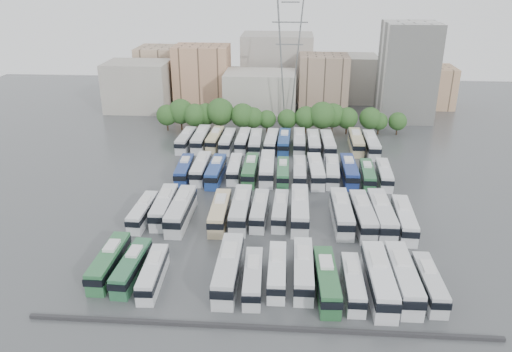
# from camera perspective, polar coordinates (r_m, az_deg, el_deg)

# --- Properties ---
(ground) EXTENTS (220.00, 220.00, 0.00)m
(ground) POSITION_cam_1_polar(r_m,az_deg,el_deg) (89.31, 1.85, -3.39)
(ground) COLOR #424447
(ground) RESTS_ON ground
(parapet) EXTENTS (56.00, 0.50, 0.50)m
(parapet) POSITION_cam_1_polar(r_m,az_deg,el_deg) (61.34, 0.47, -16.91)
(parapet) COLOR #2D2D30
(parapet) RESTS_ON ground
(tree_line) EXTENTS (63.59, 8.17, 8.83)m
(tree_line) POSITION_cam_1_polar(r_m,az_deg,el_deg) (127.13, 1.45, 6.91)
(tree_line) COLOR black
(tree_line) RESTS_ON ground
(city_buildings) EXTENTS (102.00, 35.00, 20.00)m
(city_buildings) POSITION_cam_1_polar(r_m,az_deg,el_deg) (155.51, 0.25, 11.15)
(city_buildings) COLOR #9E998E
(city_buildings) RESTS_ON ground
(apartment_tower) EXTENTS (14.00, 14.00, 26.00)m
(apartment_tower) POSITION_cam_1_polar(r_m,az_deg,el_deg) (143.95, 16.89, 11.31)
(apartment_tower) COLOR silver
(apartment_tower) RESTS_ON ground
(electricity_pylon) EXTENTS (9.00, 6.91, 33.83)m
(electricity_pylon) POSITION_cam_1_polar(r_m,az_deg,el_deg) (131.70, 3.81, 13.73)
(electricity_pylon) COLOR slate
(electricity_pylon) RESTS_ON ground
(bus_r0_s0) EXTENTS (2.71, 11.81, 3.69)m
(bus_r0_s0) POSITION_cam_1_polar(r_m,az_deg,el_deg) (72.81, -16.42, -9.35)
(bus_r0_s0) COLOR #2D6A3E
(bus_r0_s0) RESTS_ON ground
(bus_r0_s1) EXTENTS (2.90, 11.26, 3.50)m
(bus_r0_s1) POSITION_cam_1_polar(r_m,az_deg,el_deg) (71.08, -14.00, -10.01)
(bus_r0_s1) COLOR #2C6642
(bus_r0_s1) RESTS_ON ground
(bus_r0_s2) EXTENTS (2.79, 10.86, 3.38)m
(bus_r0_s2) POSITION_cam_1_polar(r_m,az_deg,el_deg) (69.29, -11.69, -10.77)
(bus_r0_s2) COLOR silver
(bus_r0_s2) RESTS_ON ground
(bus_r0_s5) EXTENTS (2.96, 13.49, 4.23)m
(bus_r0_s5) POSITION_cam_1_polar(r_m,az_deg,el_deg) (68.11, -3.17, -10.49)
(bus_r0_s5) COLOR silver
(bus_r0_s5) RESTS_ON ground
(bus_r0_s6) EXTENTS (2.76, 11.01, 3.43)m
(bus_r0_s6) POSITION_cam_1_polar(r_m,az_deg,el_deg) (67.05, -0.34, -11.46)
(bus_r0_s6) COLOR silver
(bus_r0_s6) RESTS_ON ground
(bus_r0_s7) EXTENTS (2.50, 11.09, 3.47)m
(bus_r0_s7) POSITION_cam_1_polar(r_m,az_deg,el_deg) (68.30, 2.42, -10.75)
(bus_r0_s7) COLOR white
(bus_r0_s7) RESTS_ON ground
(bus_r0_s8) EXTENTS (2.66, 12.13, 3.80)m
(bus_r0_s8) POSITION_cam_1_polar(r_m,az_deg,el_deg) (68.56, 5.42, -10.54)
(bus_r0_s8) COLOR silver
(bus_r0_s8) RESTS_ON ground
(bus_r0_s9) EXTENTS (3.18, 12.25, 3.81)m
(bus_r0_s9) POSITION_cam_1_polar(r_m,az_deg,el_deg) (66.83, 8.07, -11.65)
(bus_r0_s9) COLOR #2A6237
(bus_r0_s9) RESTS_ON ground
(bus_r0_s10) EXTENTS (2.36, 10.80, 3.39)m
(bus_r0_s10) POSITION_cam_1_polar(r_m,az_deg,el_deg) (67.22, 11.02, -11.87)
(bus_r0_s10) COLOR silver
(bus_r0_s10) RESTS_ON ground
(bus_r0_s11) EXTENTS (3.11, 13.71, 4.29)m
(bus_r0_s11) POSITION_cam_1_polar(r_m,az_deg,el_deg) (67.88, 13.87, -11.32)
(bus_r0_s11) COLOR silver
(bus_r0_s11) RESTS_ON ground
(bus_r0_s12) EXTENTS (3.00, 13.26, 4.15)m
(bus_r0_s12) POSITION_cam_1_polar(r_m,az_deg,el_deg) (69.05, 16.44, -11.05)
(bus_r0_s12) COLOR silver
(bus_r0_s12) RESTS_ON ground
(bus_r0_s13) EXTENTS (2.52, 11.05, 3.46)m
(bus_r0_s13) POSITION_cam_1_polar(r_m,az_deg,el_deg) (69.69, 19.19, -11.43)
(bus_r0_s13) COLOR silver
(bus_r0_s13) RESTS_ON ground
(bus_r1_s0) EXTENTS (2.74, 11.05, 3.44)m
(bus_r1_s0) POSITION_cam_1_polar(r_m,az_deg,el_deg) (85.53, -12.77, -3.97)
(bus_r1_s0) COLOR silver
(bus_r1_s0) RESTS_ON ground
(bus_r1_s1) EXTENTS (3.06, 12.43, 3.88)m
(bus_r1_s1) POSITION_cam_1_polar(r_m,az_deg,el_deg) (86.17, -10.44, -3.40)
(bus_r1_s1) COLOR silver
(bus_r1_s1) RESTS_ON ground
(bus_r1_s2) EXTENTS (3.05, 13.29, 4.16)m
(bus_r1_s2) POSITION_cam_1_polar(r_m,az_deg,el_deg) (84.13, -8.55, -3.84)
(bus_r1_s2) COLOR silver
(bus_r1_s2) RESTS_ON ground
(bus_r1_s4) EXTENTS (2.82, 12.20, 3.82)m
(bus_r1_s4) POSITION_cam_1_polar(r_m,az_deg,el_deg) (83.14, -4.15, -4.09)
(bus_r1_s4) COLOR #CFB98E
(bus_r1_s4) RESTS_ON ground
(bus_r1_s5) EXTENTS (2.87, 13.08, 4.10)m
(bus_r1_s5) POSITION_cam_1_polar(r_m,az_deg,el_deg) (83.68, -1.75, -3.75)
(bus_r1_s5) COLOR silver
(bus_r1_s5) RESTS_ON ground
(bus_r1_s6) EXTENTS (2.75, 11.33, 3.54)m
(bus_r1_s6) POSITION_cam_1_polar(r_m,az_deg,el_deg) (83.84, 0.42, -3.89)
(bus_r1_s6) COLOR silver
(bus_r1_s6) RESTS_ON ground
(bus_r1_s7) EXTENTS (2.74, 11.15, 3.48)m
(bus_r1_s7) POSITION_cam_1_polar(r_m,az_deg,el_deg) (84.00, 2.81, -3.89)
(bus_r1_s7) COLOR silver
(bus_r1_s7) RESTS_ON ground
(bus_r1_s8) EXTENTS (2.94, 13.39, 4.20)m
(bus_r1_s8) POSITION_cam_1_polar(r_m,az_deg,el_deg) (83.72, 5.02, -3.78)
(bus_r1_s8) COLOR silver
(bus_r1_s8) RESTS_ON ground
(bus_r1_s10) EXTENTS (3.21, 13.18, 4.11)m
(bus_r1_s10) POSITION_cam_1_polar(r_m,az_deg,el_deg) (83.64, 9.75, -4.11)
(bus_r1_s10) COLOR silver
(bus_r1_s10) RESTS_ON ground
(bus_r1_s11) EXTENTS (3.44, 13.17, 4.09)m
(bus_r1_s11) POSITION_cam_1_polar(r_m,az_deg,el_deg) (83.50, 12.11, -4.36)
(bus_r1_s11) COLOR silver
(bus_r1_s11) RESTS_ON ground
(bus_r1_s12) EXTENTS (3.25, 13.68, 4.28)m
(bus_r1_s12) POSITION_cam_1_polar(r_m,az_deg,el_deg) (84.07, 14.16, -4.30)
(bus_r1_s12) COLOR silver
(bus_r1_s12) RESTS_ON ground
(bus_r1_s13) EXTENTS (3.20, 12.42, 3.86)m
(bus_r1_s13) POSITION_cam_1_polar(r_m,az_deg,el_deg) (84.05, 16.56, -4.73)
(bus_r1_s13) COLOR white
(bus_r1_s13) RESTS_ON ground
(bus_r2_s1) EXTENTS (2.99, 11.51, 3.58)m
(bus_r2_s1) POSITION_cam_1_polar(r_m,az_deg,el_deg) (101.21, -8.18, 0.74)
(bus_r2_s1) COLOR navy
(bus_r2_s1) RESTS_ON ground
(bus_r2_s2) EXTENTS (2.65, 12.03, 3.77)m
(bus_r2_s2) POSITION_cam_1_polar(r_m,az_deg,el_deg) (101.37, -6.31, 0.93)
(bus_r2_s2) COLOR silver
(bus_r2_s2) RESTS_ON ground
(bus_r2_s3) EXTENTS (2.89, 12.10, 3.78)m
(bus_r2_s3) POSITION_cam_1_polar(r_m,az_deg,el_deg) (99.63, -4.61, 0.60)
(bus_r2_s3) COLOR navy
(bus_r2_s3) RESTS_ON ground
(bus_r2_s4) EXTENTS (2.63, 11.04, 3.45)m
(bus_r2_s4) POSITION_cam_1_polar(r_m,az_deg,el_deg) (101.03, -2.44, 0.88)
(bus_r2_s4) COLOR white
(bus_r2_s4) RESTS_ON ground
(bus_r2_s5) EXTENTS (2.76, 12.08, 3.78)m
(bus_r2_s5) POSITION_cam_1_polar(r_m,az_deg,el_deg) (99.90, -0.64, 0.74)
(bus_r2_s5) COLOR #2B6539
(bus_r2_s5) RESTS_ON ground
(bus_r2_s6) EXTENTS (3.07, 13.06, 4.08)m
(bus_r2_s6) POSITION_cam_1_polar(r_m,az_deg,el_deg) (100.41, 1.28, 0.95)
(bus_r2_s6) COLOR silver
(bus_r2_s6) RESTS_ON ground
(bus_r2_s7) EXTENTS (2.52, 10.88, 3.40)m
(bus_r2_s7) POSITION_cam_1_polar(r_m,az_deg,el_deg) (99.33, 3.09, 0.46)
(bus_r2_s7) COLOR #2E6D41
(bus_r2_s7) RESTS_ON ground
(bus_r2_s8) EXTENTS (2.52, 11.50, 3.61)m
(bus_r2_s8) POSITION_cam_1_polar(r_m,az_deg,el_deg) (99.51, 4.99, 0.51)
(bus_r2_s8) COLOR silver
(bus_r2_s8) RESTS_ON ground
(bus_r2_s9) EXTENTS (3.28, 12.67, 3.94)m
(bus_r2_s9) POSITION_cam_1_polar(r_m,az_deg,el_deg) (99.92, 6.85, 0.63)
(bus_r2_s9) COLOR silver
(bus_r2_s9) RESTS_ON ground
(bus_r2_s10) EXTENTS (3.11, 12.00, 3.73)m
(bus_r2_s10) POSITION_cam_1_polar(r_m,az_deg,el_deg) (100.48, 8.69, 0.59)
(bus_r2_s10) COLOR silver
(bus_r2_s10) RESTS_ON ground
(bus_r2_s11) EXTENTS (2.84, 12.36, 3.87)m
(bus_r2_s11) POSITION_cam_1_polar(r_m,az_deg,el_deg) (100.93, 10.60, 0.60)
(bus_r2_s11) COLOR navy
(bus_r2_s11) RESTS_ON ground
(bus_r2_s12) EXTENTS (2.83, 11.12, 3.46)m
(bus_r2_s12) POSITION_cam_1_polar(r_m,az_deg,el_deg) (100.40, 12.61, 0.18)
(bus_r2_s12) COLOR #2D6A3E
(bus_r2_s12) RESTS_ON ground
(bus_r2_s13) EXTENTS (2.96, 11.32, 3.52)m
(bus_r2_s13) POSITION_cam_1_polar(r_m,az_deg,el_deg) (101.23, 14.43, 0.21)
(bus_r2_s13) COLOR silver
(bus_r2_s13) RESTS_ON ground
(bus_r3_s0) EXTENTS (2.98, 11.98, 3.74)m
(bus_r3_s0) POSITION_cam_1_polar(r_m,az_deg,el_deg) (118.55, -8.02, 4.13)
(bus_r3_s0) COLOR silver
(bus_r3_s0) RESTS_ON ground
(bus_r3_s1) EXTENTS (2.81, 12.72, 3.99)m
(bus_r3_s1) POSITION_cam_1_polar(r_m,az_deg,el_deg) (118.45, -6.33, 4.26)
(bus_r3_s1) COLOR silver
(bus_r3_s1) RESTS_ON ground
(bus_r3_s2) EXTENTS (3.04, 11.69, 3.64)m
(bus_r3_s2) POSITION_cam_1_polar(r_m,az_deg,el_deg) (118.67, -4.71, 4.27)
(bus_r3_s2) COLOR beige
(bus_r3_s2) RESTS_ON ground
(bus_r3_s3) EXTENTS (2.82, 11.71, 3.66)m
(bus_r3_s3) POSITION_cam_1_polar(r_m,az_deg,el_deg) (116.93, -3.28, 4.03)
(bus_r3_s3) COLOR silver
(bus_r3_s3) RESTS_ON ground
(bus_r3_s4) EXTENTS (2.84, 11.83, 3.69)m
(bus_r3_s4) POSITION_cam_1_polar(r_m,az_deg,el_deg) (116.98, -1.49, 4.08)
(bus_r3_s4) COLOR white
(bus_r3_s4) RESTS_ON ground
(bus_r3_s5) EXTENTS (2.92, 12.35, 3.86)m
(bus_r3_s5) POSITION_cam_1_polar(r_m,az_deg,el_deg) (115.50, -0.05, 3.88)
(bus_r3_s5) COLOR silver
(bus_r3_s5) RESTS_ON ground
(bus_r3_s6) EXTENTS (3.10, 12.09, 3.77)m
(bus_r3_s6) POSITION_cam_1_polar(r_m,az_deg,el_deg) (116.02, 1.77, 3.93)
(bus_r3_s6) COLOR silver
(bus_r3_s6) RESTS_ON ground
(bus_r3_s7) EXTENTS (2.91, 12.06, 3.77)m
(bus_r3_s7) POSITION_cam_1_polar(r_m,az_deg,el_deg) (116.19, 3.24, 3.94)
(bus_r3_s7) COLOR navy
(bus_r3_s7) RESTS_ON ground
(bus_r3_s8) EXTENTS (2.72, 12.34, 3.87)m
(bus_r3_s8) POSITION_cam_1_polar(r_m,az_deg,el_deg) (116.54, 4.96, 3.97)
(bus_r3_s8) COLOR silver
(bus_r3_s8) RESTS_ON ground
(bus_r3_s9) EXTENTS (2.84, 12.45, 3.90)m
(bus_r3_s9) POSITION_cam_1_polar(r_m,az_deg,el_deg) (115.55, 6.58, 3.74)
(bus_r3_s9) COLOR silver
(bus_r3_s9) RESTS_ON ground
(bus_r3_s10) EXTENTS (3.12, 12.50, 3.89)m
(bus_r3_s10) POSITION_cam_1_polar(r_m,az_deg,el_deg) (115.52, 8.20, 3.65)
(bus_r3_s10) COLOR silver
(bus_r3_s10) RESTS_ON ground
(bus_r3_s12) EXTENTS (2.88, 12.55, 3.93)m
(bus_r3_s12) POSITION_cam_1_polar(r_m,az_deg,el_deg) (118.18, 11.37, 3.88)
(bus_r3_s12) COLOR #C3B386
(bus_r3_s12) RESTS_ON ground
(bus_r3_s13) EXTENTS (2.75, 12.59, 3.95)m
(bus_r3_s13) POSITION_cam_1_polar(r_m,az_deg,el_deg) (117.06, 13.02, 3.56)
(bus_r3_s13) COLOR silver
(bus_r3_s13) RESTS_ON ground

